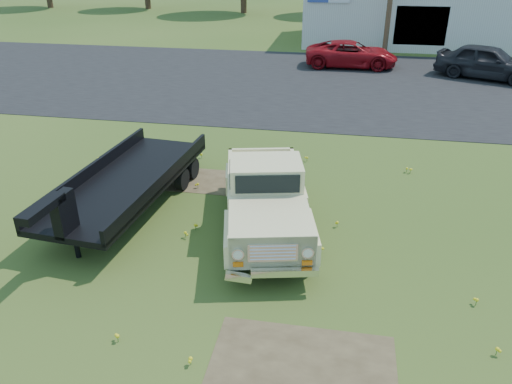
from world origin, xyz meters
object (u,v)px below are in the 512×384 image
red_pickup (351,54)px  dark_sedan (487,62)px  vintage_pickup_truck (266,197)px  flatbed_trailer (127,177)px

red_pickup → dark_sedan: bearing=-103.1°
vintage_pickup_truck → red_pickup: bearing=71.6°
dark_sedan → vintage_pickup_truck: bearing=176.7°
vintage_pickup_truck → dark_sedan: bearing=50.2°
vintage_pickup_truck → dark_sedan: vintage_pickup_truck is taller
vintage_pickup_truck → flatbed_trailer: size_ratio=0.79×
flatbed_trailer → red_pickup: 17.86m
red_pickup → flatbed_trailer: bearing=161.6°
flatbed_trailer → red_pickup: bearing=77.4°
flatbed_trailer → red_pickup: flatbed_trailer is taller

